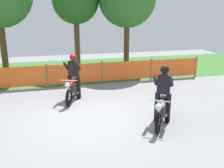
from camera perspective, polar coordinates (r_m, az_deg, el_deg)
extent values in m
cube|color=gray|center=(7.81, -5.33, -7.47)|extent=(24.00, 24.00, 0.02)
cube|color=#386B2D|center=(14.09, -9.84, 3.12)|extent=(24.00, 6.22, 0.01)
cylinder|color=olive|center=(10.90, -14.72, 1.86)|extent=(0.08, 0.08, 1.05)
cylinder|color=olive|center=(11.15, -2.36, 2.68)|extent=(0.08, 0.08, 1.05)
cylinder|color=olive|center=(11.87, 8.99, 3.33)|extent=(0.08, 0.08, 1.05)
cylinder|color=olive|center=(13.01, 18.72, 3.78)|extent=(0.08, 0.08, 1.05)
cube|color=orange|center=(10.97, -20.97, 1.51)|extent=(2.31, 0.02, 0.85)
cube|color=orange|center=(10.96, -8.48, 2.39)|extent=(2.31, 0.02, 0.85)
cube|color=orange|center=(11.45, 3.50, 3.13)|extent=(2.31, 0.02, 0.85)
cube|color=orange|center=(12.39, 14.08, 3.66)|extent=(2.31, 0.02, 0.85)
cylinder|color=brown|center=(12.54, -23.57, 7.11)|extent=(0.28, 0.28, 2.88)
cylinder|color=brown|center=(13.36, -7.98, 8.76)|extent=(0.28, 0.28, 2.88)
sphere|color=#286023|center=(13.27, -8.37, 18.51)|extent=(2.36, 2.36, 2.36)
cylinder|color=brown|center=(13.31, 3.34, 8.64)|extent=(0.28, 0.28, 2.78)
torus|color=black|center=(8.60, -9.89, -3.17)|extent=(0.30, 0.60, 0.60)
cylinder|color=silver|center=(8.60, -9.89, -3.17)|extent=(0.10, 0.14, 0.13)
torus|color=black|center=(9.82, -8.00, -0.66)|extent=(0.30, 0.60, 0.60)
cylinder|color=silver|center=(9.82, -8.00, -0.66)|extent=(0.10, 0.14, 0.13)
cube|color=#38383D|center=(9.20, -8.86, -0.74)|extent=(0.40, 0.61, 0.30)
ellipsoid|color=maroon|center=(8.94, -9.23, 0.14)|extent=(0.38, 0.54, 0.21)
cube|color=black|center=(9.37, -8.58, 0.72)|extent=(0.37, 0.57, 0.09)
cube|color=silver|center=(9.73, -8.08, 1.20)|extent=(0.26, 0.37, 0.04)
cylinder|color=silver|center=(8.57, -9.88, -1.32)|extent=(0.12, 0.22, 0.54)
sphere|color=white|center=(8.37, -10.21, -0.21)|extent=(0.22, 0.22, 0.17)
cylinder|color=silver|center=(8.51, -9.92, 0.81)|extent=(0.54, 0.22, 0.03)
cylinder|color=silver|center=(9.50, -7.64, -1.60)|extent=(0.23, 0.51, 0.07)
torus|color=black|center=(6.73, 10.52, -8.80)|extent=(0.41, 0.56, 0.60)
cylinder|color=silver|center=(6.73, 10.52, -8.80)|extent=(0.12, 0.14, 0.13)
torus|color=black|center=(7.93, 11.89, -4.98)|extent=(0.41, 0.56, 0.60)
cylinder|color=silver|center=(7.93, 11.89, -4.98)|extent=(0.12, 0.14, 0.13)
cube|color=#38383D|center=(7.30, 11.38, -5.38)|extent=(0.49, 0.59, 0.30)
ellipsoid|color=#B7B7C1|center=(7.03, 11.25, -4.44)|extent=(0.45, 0.53, 0.21)
cube|color=black|center=(7.46, 11.69, -3.49)|extent=(0.46, 0.55, 0.09)
cube|color=silver|center=(7.82, 12.03, -2.74)|extent=(0.31, 0.36, 0.04)
cylinder|color=silver|center=(6.67, 10.71, -6.50)|extent=(0.16, 0.21, 0.53)
sphere|color=white|center=(6.45, 10.62, -5.22)|extent=(0.23, 0.23, 0.17)
cylinder|color=silver|center=(6.59, 10.90, -3.83)|extent=(0.48, 0.33, 0.03)
cylinder|color=silver|center=(7.63, 12.54, -6.33)|extent=(0.34, 0.47, 0.07)
cylinder|color=black|center=(9.31, -7.69, -0.76)|extent=(0.19, 0.19, 0.86)
cube|color=black|center=(9.42, -7.61, -2.91)|extent=(0.19, 0.28, 0.12)
cylinder|color=black|center=(9.38, -9.60, -0.71)|extent=(0.19, 0.19, 0.86)
cube|color=black|center=(9.49, -9.50, -2.85)|extent=(0.19, 0.28, 0.12)
cube|color=black|center=(9.17, -8.84, 3.52)|extent=(0.42, 0.35, 0.56)
cylinder|color=black|center=(8.92, -7.76, 4.03)|extent=(0.26, 0.49, 0.38)
cylinder|color=black|center=(9.02, -10.49, 4.05)|extent=(0.26, 0.49, 0.38)
sphere|color=red|center=(9.08, -8.95, 6.14)|extent=(0.32, 0.32, 0.25)
cube|color=black|center=(8.99, -9.10, 6.03)|extent=(0.18, 0.09, 0.08)
cylinder|color=black|center=(7.43, 12.74, -5.39)|extent=(0.21, 0.21, 0.86)
cube|color=black|center=(7.57, 12.57, -8.00)|extent=(0.23, 0.28, 0.12)
cylinder|color=black|center=(7.46, 10.29, -5.15)|extent=(0.21, 0.21, 0.86)
cube|color=black|center=(7.60, 10.15, -7.75)|extent=(0.23, 0.28, 0.12)
cube|color=black|center=(7.22, 11.82, -0.01)|extent=(0.43, 0.40, 0.56)
cylinder|color=black|center=(7.00, 13.48, 0.42)|extent=(0.35, 0.46, 0.38)
cylinder|color=black|center=(7.05, 9.92, 0.73)|extent=(0.35, 0.46, 0.38)
sphere|color=black|center=(7.12, 12.01, 3.28)|extent=(0.35, 0.35, 0.25)
cube|color=black|center=(7.02, 11.92, 3.11)|extent=(0.17, 0.12, 0.08)
cube|color=#1E232D|center=(7.38, 12.00, 0.63)|extent=(0.32, 0.29, 0.40)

